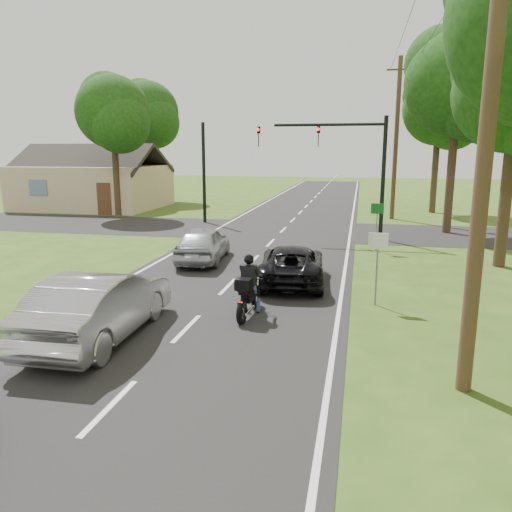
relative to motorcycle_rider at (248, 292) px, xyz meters
The scene contains 18 objects.
ground 1.95m from the motorcycle_rider, 135.68° to the right, with size 140.00×140.00×0.00m, color #2D4E16.
road 8.84m from the motorcycle_rider, 98.54° to the left, with size 8.00×100.00×0.01m, color black.
cross_road 14.79m from the motorcycle_rider, 95.08° to the left, with size 60.00×7.00×0.01m, color black.
motorcycle_rider is the anchor object (origin of this frame).
dark_suv 3.77m from the motorcycle_rider, 79.81° to the left, with size 2.10×4.55×1.26m, color black.
silver_sedan 3.84m from the motorcycle_rider, 143.61° to the right, with size 1.72×4.92×1.62m, color #ADAEB2.
silver_suv 7.02m from the motorcycle_rider, 117.61° to the left, with size 1.68×4.18×1.43m, color #A9ADB2.
traffic_signal 13.34m from the motorcycle_rider, 80.94° to the left, with size 6.38×0.44×6.00m.
signal_pole_far 18.09m from the motorcycle_rider, 111.27° to the left, with size 0.20×0.20×6.00m, color black.
utility_pole_near 7.35m from the motorcycle_rider, 33.83° to the right, with size 1.60×0.28×10.00m.
utility_pole_far 21.74m from the motorcycle_rider, 76.72° to the left, with size 1.60×0.28×10.00m.
sign_white 3.90m from the motorcycle_rider, 26.65° to the left, with size 0.55×0.07×2.12m.
sign_green 10.39m from the motorcycle_rider, 69.69° to the left, with size 0.55×0.07×2.12m.
tree_row_d 18.60m from the motorcycle_rider, 63.27° to the left, with size 5.76×5.58×10.45m.
tree_row_e 26.55m from the motorcycle_rider, 71.56° to the left, with size 5.28×5.12×9.61m.
tree_left_near 23.38m from the motorcycle_rider, 125.17° to the left, with size 5.12×4.96×9.22m.
tree_left_far 32.83m from the motorcycle_rider, 117.79° to the left, with size 5.76×5.58×10.14m.
house 28.58m from the motorcycle_rider, 127.30° to the left, with size 10.20×8.00×4.84m.
Camera 1 is at (4.15, -11.29, 4.44)m, focal length 35.00 mm.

